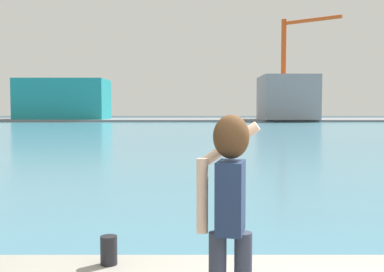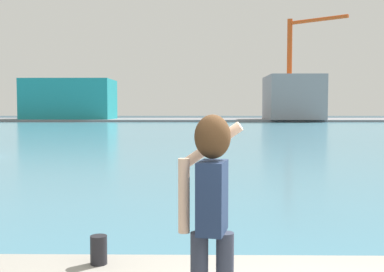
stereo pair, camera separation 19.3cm
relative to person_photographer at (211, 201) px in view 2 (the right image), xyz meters
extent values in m
plane|color=#334751|center=(1.06, 49.98, -1.76)|extent=(220.00, 220.00, 0.00)
cube|color=teal|center=(1.06, 51.98, -1.75)|extent=(140.00, 100.00, 0.02)
cube|color=gray|center=(1.06, 91.98, -1.55)|extent=(140.00, 20.00, 0.43)
cube|color=#1E2D4C|center=(0.01, 0.00, 0.03)|extent=(0.27, 0.37, 0.56)
sphere|color=#E0B293|center=(0.01, 0.00, 0.49)|extent=(0.22, 0.22, 0.22)
ellipsoid|color=#472D19|center=(0.01, -0.02, 0.50)|extent=(0.28, 0.26, 0.34)
cylinder|color=#E0B293|center=(-0.21, 0.00, 0.04)|extent=(0.09, 0.09, 0.58)
cylinder|color=#E0B293|center=(0.01, 0.22, 0.41)|extent=(0.53, 0.19, 0.40)
cube|color=black|center=(0.03, 0.34, 0.58)|extent=(0.03, 0.07, 0.14)
cylinder|color=black|center=(-1.24, 1.64, -0.90)|extent=(0.19, 0.19, 0.33)
cube|color=teal|center=(-26.29, 89.60, 2.67)|extent=(17.43, 10.80, 7.99)
cube|color=gray|center=(18.44, 86.98, 2.92)|extent=(10.34, 12.13, 8.51)
cylinder|color=#D84C19|center=(17.83, 87.75, 8.49)|extent=(1.00, 1.00, 19.65)
cylinder|color=#D84C19|center=(22.40, 84.28, 17.51)|extent=(9.56, 7.51, 0.70)
camera|label=1|loc=(-0.29, -3.52, 0.72)|focal=42.91mm
camera|label=2|loc=(-0.10, -3.52, 0.72)|focal=42.91mm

